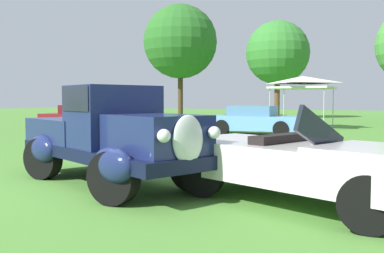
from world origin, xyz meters
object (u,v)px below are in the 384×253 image
(show_car_burgundy, at_px, (85,118))
(show_car_skyblue, at_px, (255,121))
(neighbor_convertible, at_px, (311,163))
(canopy_tent_left_field, at_px, (303,82))
(feature_pickup_truck, at_px, (111,134))

(show_car_burgundy, height_order, show_car_skyblue, same)
(show_car_skyblue, bearing_deg, neighbor_convertible, -67.58)
(show_car_burgundy, distance_m, canopy_tent_left_field, 11.26)
(feature_pickup_truck, height_order, canopy_tent_left_field, canopy_tent_left_field)
(neighbor_convertible, relative_size, show_car_skyblue, 1.07)
(feature_pickup_truck, height_order, show_car_skyblue, feature_pickup_truck)
(show_car_skyblue, bearing_deg, feature_pickup_truck, -83.64)
(neighbor_convertible, bearing_deg, show_car_burgundy, 141.72)
(neighbor_convertible, distance_m, canopy_tent_left_field, 17.06)
(show_car_skyblue, xyz_separation_m, canopy_tent_left_field, (0.76, 5.27, 1.82))
(feature_pickup_truck, distance_m, show_car_skyblue, 11.46)
(show_car_skyblue, bearing_deg, show_car_burgundy, -173.99)
(show_car_skyblue, bearing_deg, canopy_tent_left_field, 81.76)
(feature_pickup_truck, bearing_deg, show_car_burgundy, 132.89)
(feature_pickup_truck, xyz_separation_m, show_car_skyblue, (-1.27, 11.38, -0.27))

